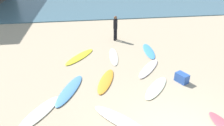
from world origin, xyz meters
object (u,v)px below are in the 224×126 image
Objects in this scene: surfboard_4 at (80,57)px; surfboard_8 at (120,120)px; surfboard_5 at (106,81)px; beachgoer_near at (115,27)px; surfboard_0 at (156,88)px; surfboard_7 at (149,68)px; surfboard_2 at (114,56)px; beach_cooler at (182,78)px; surfboard_1 at (70,90)px; surfboard_9 at (149,51)px; surfboard_10 at (40,112)px.

surfboard_4 is 5.54m from surfboard_8.
surfboard_5 is 5.45m from beachgoer_near.
surfboard_0 is 2.56m from surfboard_8.
beachgoer_near is at bearing 141.40° from surfboard_7.
surfboard_8 is (1.35, -5.37, 0.00)m from surfboard_4.
beach_cooler reaches higher than surfboard_2.
beachgoer_near is at bearing 110.02° from beach_cooler.
surfboard_2 is (-1.33, 3.43, -0.00)m from surfboard_0.
surfboard_5 is (-2.09, 0.87, 0.00)m from surfboard_0.
surfboard_2 is 1.93m from surfboard_4.
surfboard_1 is at bearing 34.50° from surfboard_0.
beach_cooler reaches higher than surfboard_9.
beach_cooler is (3.21, 2.05, 0.17)m from surfboard_8.
surfboard_7 reaches higher than surfboard_0.
surfboard_5 is 1.29× the size of beachgoer_near.
beach_cooler is (6.02, 1.22, 0.18)m from surfboard_10.
surfboard_5 reaches higher than surfboard_9.
surfboard_1 is at bearing 84.50° from surfboard_10.
surfboard_4 is 3.02m from surfboard_5.
beachgoer_near reaches higher than surfboard_1.
surfboard_0 is at bearing -59.03° from surfboard_7.
surfboard_5 reaches higher than surfboard_4.
surfboard_7 is at bearing -57.00° from surfboard_0.
surfboard_1 is 1.04× the size of surfboard_9.
beach_cooler is (1.09, -1.39, 0.17)m from surfboard_7.
surfboard_0 is 1.21× the size of beachgoer_near.
surfboard_8 is at bearing -147.45° from beach_cooler.
surfboard_10 is at bearing -133.74° from surfboard_9.
surfboard_8 reaches higher than surfboard_4.
surfboard_0 is at bearing -97.11° from surfboard_9.
surfboard_2 is 4.07m from beach_cooler.
surfboard_0 is 0.87× the size of surfboard_8.
surfboard_5 is (1.16, -2.78, 0.00)m from surfboard_4.
beachgoer_near reaches higher than surfboard_7.
surfboard_7 is at bearing 15.44° from surfboard_8.
beachgoer_near is at bearing -96.67° from surfboard_2.
surfboard_1 reaches higher than surfboard_0.
surfboard_7 is at bearing 61.03° from surfboard_10.
beachgoer_near is (-0.78, 6.09, 0.90)m from surfboard_0.
beachgoer_near is at bearing -83.67° from surfboard_5.
surfboard_4 is at bearing 143.96° from beach_cooler.
surfboard_9 is (0.91, 3.85, -0.00)m from surfboard_0.
surfboard_4 is 1.05× the size of surfboard_8.
surfboard_4 is 3.97m from surfboard_7.
surfboard_8 is 1.13× the size of surfboard_10.
surfboard_9 reaches higher than surfboard_2.
surfboard_8 is at bearing -110.63° from surfboard_9.
surfboard_4 is at bearing 61.21° from surfboard_8.
surfboard_1 is (-3.70, 0.38, 0.01)m from surfboard_0.
beach_cooler is at bearing -125.23° from surfboard_0.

